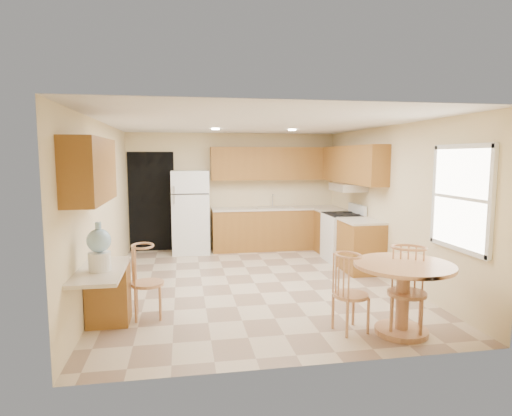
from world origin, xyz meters
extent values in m
plane|color=#C8B191|center=(0.00, 0.00, 0.00)|extent=(5.50, 5.50, 0.00)
cube|color=white|center=(0.00, 0.00, 2.50)|extent=(4.50, 5.50, 0.02)
cube|color=beige|center=(0.00, 2.75, 1.25)|extent=(4.50, 0.02, 2.50)
cube|color=beige|center=(0.00, -2.75, 1.25)|extent=(4.50, 0.02, 2.50)
cube|color=beige|center=(-2.25, 0.00, 1.25)|extent=(0.02, 5.50, 2.50)
cube|color=beige|center=(2.25, 0.00, 1.25)|extent=(0.02, 5.50, 2.50)
cube|color=black|center=(-1.75, 2.73, 1.05)|extent=(0.90, 0.02, 2.10)
cube|color=#9B6427|center=(0.88, 2.45, 0.43)|extent=(2.75, 0.60, 0.87)
cube|color=beige|center=(0.88, 2.45, 0.89)|extent=(2.75, 0.63, 0.04)
cube|color=#9B6427|center=(1.95, 1.85, 0.43)|extent=(0.60, 0.59, 0.87)
cube|color=beige|center=(1.95, 1.85, 0.89)|extent=(0.63, 0.59, 0.04)
cube|color=#9B6427|center=(1.95, 0.40, 0.43)|extent=(0.60, 0.80, 0.87)
cube|color=beige|center=(1.95, 0.40, 0.89)|extent=(0.63, 0.80, 0.04)
cube|color=#9B6427|center=(0.88, 2.58, 1.85)|extent=(2.75, 0.33, 0.70)
cube|color=#9B6427|center=(2.08, 1.21, 1.85)|extent=(0.33, 2.42, 0.70)
cube|color=#9B6427|center=(-2.08, -1.60, 1.85)|extent=(0.33, 1.40, 0.70)
cube|color=silver|center=(0.85, 2.45, 0.91)|extent=(0.78, 0.44, 0.01)
cube|color=silver|center=(2.00, 1.18, 1.42)|extent=(0.50, 0.76, 0.14)
cube|color=#9B6427|center=(-2.00, -1.32, 0.36)|extent=(0.48, 0.42, 0.72)
cube|color=beige|center=(-2.00, -1.70, 0.75)|extent=(0.50, 1.20, 0.04)
cube|color=white|center=(2.23, -1.85, 1.50)|extent=(0.05, 1.00, 1.20)
cube|color=white|center=(2.22, -1.85, 2.12)|extent=(0.05, 1.10, 0.06)
cube|color=white|center=(2.22, -1.85, 0.88)|extent=(0.05, 1.10, 0.06)
cube|color=white|center=(2.22, -2.38, 1.50)|extent=(0.05, 0.06, 1.28)
cube|color=white|center=(2.22, -1.32, 1.50)|extent=(0.05, 0.06, 1.28)
cylinder|color=white|center=(-0.50, 1.20, 2.48)|extent=(0.14, 0.14, 0.02)
cylinder|color=white|center=(0.90, 1.20, 2.48)|extent=(0.14, 0.14, 0.02)
cube|color=white|center=(-0.95, 2.40, 0.86)|extent=(0.76, 0.71, 1.71)
cube|color=black|center=(-0.95, 2.04, 1.26)|extent=(0.74, 0.01, 0.02)
cube|color=silver|center=(-1.27, 2.03, 1.16)|extent=(0.03, 0.03, 0.18)
cube|color=silver|center=(-1.27, 2.03, 1.36)|extent=(0.03, 0.03, 0.14)
cube|color=white|center=(1.92, 1.18, 0.45)|extent=(0.65, 0.76, 0.90)
cube|color=black|center=(1.92, 1.18, 0.91)|extent=(0.64, 0.75, 0.02)
cube|color=white|center=(2.20, 1.18, 1.00)|extent=(0.06, 0.76, 0.18)
cylinder|color=tan|center=(1.32, -2.20, 0.03)|extent=(0.59, 0.59, 0.06)
cylinder|color=tan|center=(1.32, -2.20, 0.40)|extent=(0.15, 0.15, 0.73)
cylinder|color=tan|center=(1.32, -2.20, 0.79)|extent=(1.10, 1.10, 0.04)
cylinder|color=tan|center=(0.77, -2.04, 0.43)|extent=(0.40, 0.40, 0.04)
cylinder|color=tan|center=(0.63, -1.90, 0.21)|extent=(0.03, 0.03, 0.43)
cylinder|color=tan|center=(0.91, -1.90, 0.21)|extent=(0.03, 0.03, 0.43)
cylinder|color=tan|center=(0.63, -2.18, 0.21)|extent=(0.03, 0.03, 0.43)
cylinder|color=tan|center=(0.91, -2.18, 0.21)|extent=(0.03, 0.03, 0.43)
cylinder|color=tan|center=(1.37, -2.20, 0.47)|extent=(0.43, 0.43, 0.04)
cylinder|color=tan|center=(1.21, -2.04, 0.23)|extent=(0.04, 0.04, 0.47)
cylinder|color=tan|center=(1.52, -2.04, 0.23)|extent=(0.04, 0.04, 0.47)
cylinder|color=tan|center=(1.21, -2.36, 0.23)|extent=(0.04, 0.04, 0.47)
cylinder|color=tan|center=(1.52, -2.36, 0.23)|extent=(0.04, 0.04, 0.47)
cylinder|color=tan|center=(-1.55, -1.20, 0.43)|extent=(0.40, 0.40, 0.04)
cylinder|color=tan|center=(-1.69, -1.06, 0.22)|extent=(0.03, 0.03, 0.43)
cylinder|color=tan|center=(-1.41, -1.06, 0.22)|extent=(0.03, 0.03, 0.43)
cylinder|color=tan|center=(-1.69, -1.34, 0.22)|extent=(0.03, 0.03, 0.43)
cylinder|color=tan|center=(-1.41, -1.34, 0.22)|extent=(0.03, 0.03, 0.43)
cylinder|color=white|center=(-2.00, -1.76, 0.87)|extent=(0.24, 0.24, 0.20)
sphere|color=#9CCDF1|center=(-2.00, -1.76, 1.10)|extent=(0.26, 0.26, 0.26)
cylinder|color=#9CCDF1|center=(-2.00, -1.76, 1.26)|extent=(0.06, 0.06, 0.07)
camera|label=1|loc=(-1.10, -6.50, 2.00)|focal=30.00mm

